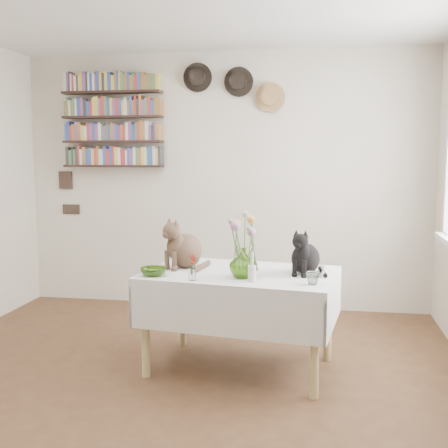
% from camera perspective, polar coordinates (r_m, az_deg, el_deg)
% --- Properties ---
extents(room, '(4.08, 4.58, 2.58)m').
position_cam_1_polar(room, '(3.34, -6.51, 2.42)').
color(room, brown).
rests_on(room, ground).
extents(dining_table, '(1.41, 1.01, 0.70)m').
position_cam_1_polar(dining_table, '(3.97, 1.68, -7.33)').
color(dining_table, white).
rests_on(dining_table, room).
extents(tabby_cat, '(0.39, 0.40, 0.37)m').
position_cam_1_polar(tabby_cat, '(4.08, -3.88, -1.80)').
color(tabby_cat, brown).
rests_on(tabby_cat, dining_table).
extents(black_cat, '(0.29, 0.32, 0.32)m').
position_cam_1_polar(black_cat, '(3.90, 8.30, -2.67)').
color(black_cat, black).
rests_on(black_cat, dining_table).
extents(flower_vase, '(0.26, 0.26, 0.20)m').
position_cam_1_polar(flower_vase, '(3.74, 2.00, -3.97)').
color(flower_vase, '#79B134').
rests_on(flower_vase, dining_table).
extents(green_bowl, '(0.18, 0.18, 0.05)m').
position_cam_1_polar(green_bowl, '(3.84, -7.17, -4.83)').
color(green_bowl, '#79B134').
rests_on(green_bowl, dining_table).
extents(drinking_glass, '(0.12, 0.12, 0.08)m').
position_cam_1_polar(drinking_glass, '(3.60, 9.00, -5.46)').
color(drinking_glass, white).
rests_on(drinking_glass, dining_table).
extents(candlestick, '(0.05, 0.05, 0.19)m').
position_cam_1_polar(candlestick, '(3.63, 2.87, -4.90)').
color(candlestick, white).
rests_on(candlestick, dining_table).
extents(berry_jar, '(0.05, 0.05, 0.19)m').
position_cam_1_polar(berry_jar, '(3.67, -3.25, -4.40)').
color(berry_jar, white).
rests_on(berry_jar, dining_table).
extents(porcelain_figurine, '(0.05, 0.05, 0.09)m').
position_cam_1_polar(porcelain_figurine, '(3.80, 10.02, -4.85)').
color(porcelain_figurine, white).
rests_on(porcelain_figurine, dining_table).
extents(flower_bouquet, '(0.17, 0.13, 0.39)m').
position_cam_1_polar(flower_bouquet, '(3.71, 2.05, -0.30)').
color(flower_bouquet, '#4C7233').
rests_on(flower_bouquet, flower_vase).
extents(bookshelf_unit, '(1.00, 0.16, 0.91)m').
position_cam_1_polar(bookshelf_unit, '(5.74, -11.25, 10.24)').
color(bookshelf_unit, black).
rests_on(bookshelf_unit, room).
extents(wall_hats, '(0.98, 0.09, 0.48)m').
position_cam_1_polar(wall_hats, '(5.48, 1.11, 13.92)').
color(wall_hats, black).
rests_on(wall_hats, room).
extents(wall_art_plaques, '(0.21, 0.02, 0.44)m').
position_cam_1_polar(wall_art_plaques, '(6.01, -15.57, 3.12)').
color(wall_art_plaques, '#38281E').
rests_on(wall_art_plaques, room).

